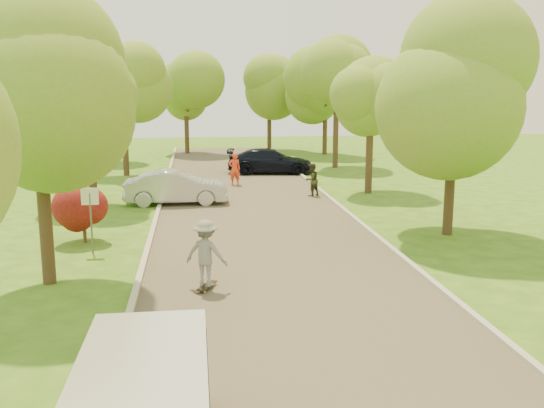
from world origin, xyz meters
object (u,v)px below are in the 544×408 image
street_sign (90,207)px  skateboarder (206,253)px  silver_sedan (176,187)px  dark_sedan (270,161)px  person_striped (235,169)px  person_olive (312,180)px  longboard (207,286)px

street_sign → skateboarder: street_sign is taller
silver_sedan → dark_sedan: 10.99m
silver_sedan → person_striped: 5.98m
street_sign → dark_sedan: size_ratio=0.40×
street_sign → person_olive: bearing=46.0°
person_olive → skateboarder: bearing=36.2°
person_striped → person_olive: size_ratio=1.09×
dark_sedan → person_striped: person_striped is taller
longboard → person_olive: person_olive is taller
person_striped → longboard: bearing=75.3°
silver_sedan → longboard: (1.13, -12.35, -0.68)m
dark_sedan → longboard: (-4.47, -21.81, -0.68)m
silver_sedan → person_olive: person_olive is taller
longboard → silver_sedan: bearing=-61.1°
longboard → skateboarder: size_ratio=0.53×
street_sign → silver_sedan: (2.50, 8.25, -0.78)m
silver_sedan → skateboarder: (1.13, -12.35, 0.24)m
skateboarder → person_olive: size_ratio=1.10×
person_striped → person_olive: bearing=123.9°
skateboarder → person_striped: 17.59m
silver_sedan → dark_sedan: silver_sedan is taller
street_sign → longboard: size_ratio=2.29×
street_sign → silver_sedan: bearing=73.1°
dark_sedan → person_striped: bearing=156.7°
skateboarder → longboard: bearing=-156.3°
person_olive → silver_sedan: bearing=-21.4°
silver_sedan → person_olive: (6.64, 1.20, 0.04)m
silver_sedan → longboard: 12.42m
person_striped → silver_sedan: bearing=50.8°
skateboarder → person_striped: skateboarder is taller
silver_sedan → person_striped: person_striped is taller
longboard → dark_sedan: bearing=-77.9°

